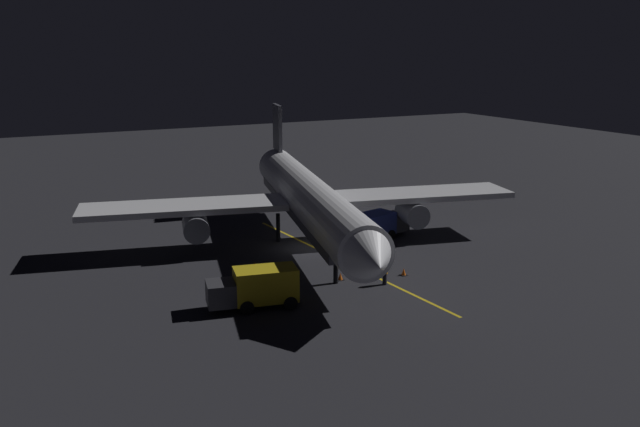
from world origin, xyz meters
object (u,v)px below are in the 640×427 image
catering_truck (375,226)px  traffic_cone_under_wing (404,272)px  baggage_truck (257,288)px  ground_crew_worker (385,273)px  traffic_cone_near_left (255,266)px  traffic_cone_near_right (340,277)px  airliner (307,199)px

catering_truck → traffic_cone_under_wing: (3.05, 9.04, -1.01)m
baggage_truck → ground_crew_worker: (-9.69, 0.21, -0.44)m
baggage_truck → traffic_cone_near_left: baggage_truck is taller
catering_truck → traffic_cone_near_left: catering_truck is taller
catering_truck → traffic_cone_near_right: size_ratio=12.23×
traffic_cone_near_left → traffic_cone_near_right: bearing=131.8°
airliner → traffic_cone_near_right: (1.54, 8.60, -3.91)m
airliner → traffic_cone_near_left: (6.19, 3.41, -3.91)m
airliner → baggage_truck: bearing=50.3°
traffic_cone_near_right → airliner: bearing=-100.2°
baggage_truck → airliner: bearing=-129.7°
ground_crew_worker → catering_truck: bearing=-118.2°
baggage_truck → traffic_cone_near_left: (-2.68, -7.28, -1.07)m
traffic_cone_near_left → traffic_cone_near_right: size_ratio=1.00×
airliner → traffic_cone_near_right: size_ratio=68.70×
catering_truck → traffic_cone_near_left: size_ratio=12.23×
ground_crew_worker → traffic_cone_near_left: size_ratio=3.16×
ground_crew_worker → traffic_cone_under_wing: bearing=-156.4°
traffic_cone_near_left → traffic_cone_under_wing: bearing=145.3°
airliner → traffic_cone_near_left: size_ratio=68.70×
ground_crew_worker → airliner: bearing=-85.7°
traffic_cone_under_wing → airliner: bearing=-72.3°
catering_truck → traffic_cone_under_wing: catering_truck is taller
traffic_cone_near_left → traffic_cone_near_right: 6.97m
airliner → traffic_cone_near_left: bearing=28.9°
baggage_truck → ground_crew_worker: bearing=178.8°
airliner → traffic_cone_under_wing: 11.09m
baggage_truck → traffic_cone_near_right: 7.70m
baggage_truck → catering_truck: (-15.08, -9.85, -0.06)m
airliner → baggage_truck: size_ratio=6.15×
airliner → ground_crew_worker: size_ratio=21.72×
baggage_truck → traffic_cone_near_right: (-7.33, -2.09, -1.07)m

